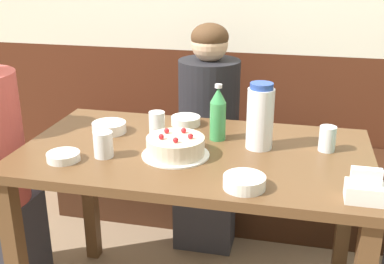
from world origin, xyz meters
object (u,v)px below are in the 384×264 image
object	(u,v)px
napkin_holder	(364,189)
bowl_soup_white	(186,121)
birthday_cake	(175,147)
water_pitcher	(260,117)
person_teal_shirt	(208,146)
glass_shot_small	(157,124)
bowl_sauce_shallow	(63,157)
glass_tumbler_short	(103,144)
bench_seat	(226,184)
bowl_side_dish	(244,182)
soju_bottle	(218,114)
bowl_rice_small	(109,127)
glass_water_tall	(327,139)

from	to	relation	value
napkin_holder	bowl_soup_white	distance (m)	0.86
birthday_cake	napkin_holder	distance (m)	0.66
water_pitcher	person_teal_shirt	bearing A→B (deg)	118.44
water_pitcher	glass_shot_small	size ratio (longest dim) A/B	2.45
bowl_sauce_shallow	glass_shot_small	size ratio (longest dim) A/B	1.15
napkin_holder	glass_tumbler_short	size ratio (longest dim) A/B	1.17
bench_seat	bowl_side_dish	bearing A→B (deg)	-78.74
bench_seat	bowl_soup_white	bearing A→B (deg)	-99.89
water_pitcher	soju_bottle	bearing A→B (deg)	163.24
bowl_soup_white	bench_seat	bearing A→B (deg)	80.11
napkin_holder	glass_tumbler_short	xyz separation A→B (m)	(-0.88, 0.14, 0.01)
soju_bottle	glass_shot_small	world-z (taller)	soju_bottle
bowl_rice_small	glass_tumbler_short	size ratio (longest dim) A/B	1.48
napkin_holder	glass_tumbler_short	world-z (taller)	napkin_holder
bench_seat	glass_shot_small	size ratio (longest dim) A/B	18.87
bench_seat	bowl_sauce_shallow	bearing A→B (deg)	-112.72
bench_seat	soju_bottle	distance (m)	0.97
soju_bottle	bowl_sauce_shallow	bearing A→B (deg)	-146.63
bowl_sauce_shallow	glass_shot_small	bearing A→B (deg)	49.86
napkin_holder	glass_water_tall	distance (m)	0.39
glass_tumbler_short	bowl_rice_small	bearing A→B (deg)	107.81
birthday_cake	bowl_soup_white	size ratio (longest dim) A/B	1.97
napkin_holder	bowl_soup_white	world-z (taller)	napkin_holder
glass_water_tall	glass_shot_small	world-z (taller)	glass_shot_small
water_pitcher	glass_tumbler_short	world-z (taller)	water_pitcher
water_pitcher	glass_water_tall	bearing A→B (deg)	5.96
bowl_rice_small	glass_water_tall	distance (m)	0.86
napkin_holder	bowl_rice_small	size ratio (longest dim) A/B	0.79
bowl_sauce_shallow	person_teal_shirt	world-z (taller)	person_teal_shirt
birthday_cake	glass_tumbler_short	distance (m)	0.26
soju_bottle	birthday_cake	bearing A→B (deg)	-121.49
bowl_side_dish	glass_tumbler_short	distance (m)	0.54
bowl_soup_white	glass_water_tall	bearing A→B (deg)	-15.66
bowl_sauce_shallow	glass_tumbler_short	xyz separation A→B (m)	(0.13, 0.06, 0.03)
water_pitcher	napkin_holder	distance (m)	0.50
soju_bottle	water_pitcher	bearing A→B (deg)	-16.76
bench_seat	person_teal_shirt	bearing A→B (deg)	-108.81
bench_seat	bowl_sauce_shallow	world-z (taller)	bowl_sauce_shallow
bowl_rice_small	napkin_holder	bearing A→B (deg)	-21.53
water_pitcher	bowl_sauce_shallow	distance (m)	0.73
bowl_rice_small	person_teal_shirt	size ratio (longest dim) A/B	0.12
soju_bottle	glass_shot_small	bearing A→B (deg)	-174.25
water_pitcher	soju_bottle	size ratio (longest dim) A/B	1.12
birthday_cake	bowl_rice_small	xyz separation A→B (m)	(-0.33, 0.17, -0.01)
water_pitcher	bowl_rice_small	size ratio (longest dim) A/B	1.81
birthday_cake	glass_tumbler_short	xyz separation A→B (m)	(-0.25, -0.07, 0.01)
bench_seat	bowl_soup_white	size ratio (longest dim) A/B	15.48
soju_bottle	glass_tumbler_short	distance (m)	0.46
person_teal_shirt	napkin_holder	bearing A→B (deg)	35.46
glass_tumbler_short	person_teal_shirt	distance (m)	0.85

